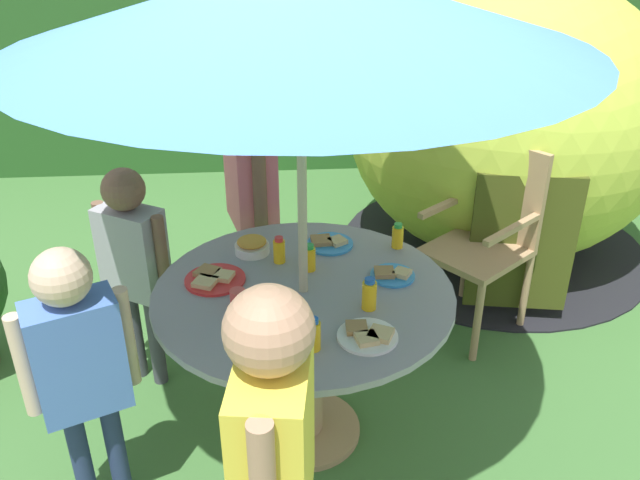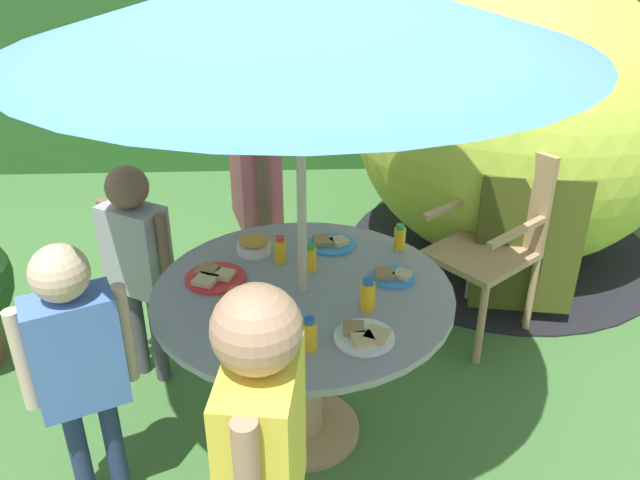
# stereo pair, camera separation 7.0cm
# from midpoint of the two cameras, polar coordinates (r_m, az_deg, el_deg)

# --- Properties ---
(ground_plane) EXTENTS (10.00, 10.00, 0.02)m
(ground_plane) POSITION_cam_midpoint_polar(r_m,az_deg,el_deg) (3.19, -1.90, -16.03)
(ground_plane) COLOR #3D6B33
(hedge_backdrop) EXTENTS (9.00, 0.70, 1.79)m
(hedge_backdrop) POSITION_cam_midpoint_polar(r_m,az_deg,el_deg) (5.91, -3.52, 15.28)
(hedge_backdrop) COLOR #285623
(hedge_backdrop) RESTS_ON ground_plane
(garden_table) EXTENTS (1.22, 1.22, 0.76)m
(garden_table) POSITION_cam_midpoint_polar(r_m,az_deg,el_deg) (2.82, -2.09, -7.64)
(garden_table) COLOR tan
(garden_table) RESTS_ON ground_plane
(patio_umbrella) EXTENTS (1.99, 1.99, 2.01)m
(patio_umbrella) POSITION_cam_midpoint_polar(r_m,az_deg,el_deg) (2.31, -2.68, 19.39)
(patio_umbrella) COLOR #B7AD8C
(patio_umbrella) RESTS_ON ground_plane
(wooden_chair) EXTENTS (0.65, 0.65, 1.02)m
(wooden_chair) POSITION_cam_midpoint_polar(r_m,az_deg,el_deg) (3.67, 13.59, 0.78)
(wooden_chair) COLOR tan
(wooden_chair) RESTS_ON ground_plane
(dome_tent) EXTENTS (2.35, 2.35, 1.77)m
(dome_tent) POSITION_cam_midpoint_polar(r_m,az_deg,el_deg) (4.40, 15.23, 9.59)
(dome_tent) COLOR #B2C63F
(dome_tent) RESTS_ON ground_plane
(child_in_pink_shirt) EXTENTS (0.28, 0.46, 1.40)m
(child_in_pink_shirt) POSITION_cam_midpoint_polar(r_m,az_deg,el_deg) (3.43, -6.53, 5.43)
(child_in_pink_shirt) COLOR brown
(child_in_pink_shirt) RESTS_ON ground_plane
(child_in_grey_shirt) EXTENTS (0.34, 0.29, 1.13)m
(child_in_grey_shirt) POSITION_cam_midpoint_polar(r_m,az_deg,el_deg) (3.18, -16.23, -1.02)
(child_in_grey_shirt) COLOR #3F3F47
(child_in_grey_shirt) RESTS_ON ground_plane
(child_in_blue_shirt) EXTENTS (0.37, 0.28, 1.17)m
(child_in_blue_shirt) POSITION_cam_midpoint_polar(r_m,az_deg,el_deg) (2.53, -20.62, -9.25)
(child_in_blue_shirt) COLOR navy
(child_in_blue_shirt) RESTS_ON ground_plane
(child_in_yellow_shirt) EXTENTS (0.24, 0.46, 1.36)m
(child_in_yellow_shirt) POSITION_cam_midpoint_polar(r_m,az_deg,el_deg) (1.90, -5.04, -16.92)
(child_in_yellow_shirt) COLOR #3F3F47
(child_in_yellow_shirt) RESTS_ON ground_plane
(snack_bowl) EXTENTS (0.15, 0.15, 0.07)m
(snack_bowl) POSITION_cam_midpoint_polar(r_m,az_deg,el_deg) (2.97, -6.47, -0.49)
(snack_bowl) COLOR white
(snack_bowl) RESTS_ON garden_table
(plate_mid_right) EXTENTS (0.18, 0.18, 0.03)m
(plate_mid_right) POSITION_cam_midpoint_polar(r_m,az_deg,el_deg) (2.50, -4.13, -7.01)
(plate_mid_right) COLOR white
(plate_mid_right) RESTS_ON garden_table
(plate_center_back) EXTENTS (0.19, 0.19, 0.03)m
(plate_center_back) POSITION_cam_midpoint_polar(r_m,az_deg,el_deg) (2.80, 5.43, -2.94)
(plate_center_back) COLOR #338CD8
(plate_center_back) RESTS_ON garden_table
(plate_mid_left) EXTENTS (0.25, 0.25, 0.03)m
(plate_mid_left) POSITION_cam_midpoint_polar(r_m,az_deg,el_deg) (2.80, -9.73, -3.25)
(plate_mid_left) COLOR red
(plate_mid_left) RESTS_ON garden_table
(plate_center_front) EXTENTS (0.21, 0.21, 0.03)m
(plate_center_front) POSITION_cam_midpoint_polar(r_m,az_deg,el_deg) (3.03, 0.12, -0.24)
(plate_center_front) COLOR #338CD8
(plate_center_front) RESTS_ON garden_table
(plate_back_edge) EXTENTS (0.22, 0.22, 0.03)m
(plate_back_edge) POSITION_cam_midpoint_polar(r_m,az_deg,el_deg) (2.44, 3.26, -8.08)
(plate_back_edge) COLOR white
(plate_back_edge) RESTS_ON garden_table
(juice_bottle_near_left) EXTENTS (0.05, 0.05, 0.12)m
(juice_bottle_near_left) POSITION_cam_midpoint_polar(r_m,az_deg,el_deg) (2.88, -4.18, -0.90)
(juice_bottle_near_left) COLOR yellow
(juice_bottle_near_left) RESTS_ON garden_table
(juice_bottle_near_right) EXTENTS (0.05, 0.05, 0.12)m
(juice_bottle_near_right) POSITION_cam_midpoint_polar(r_m,az_deg,el_deg) (3.01, 5.95, 0.31)
(juice_bottle_near_right) COLOR yellow
(juice_bottle_near_right) RESTS_ON garden_table
(juice_bottle_far_left) EXTENTS (0.05, 0.05, 0.12)m
(juice_bottle_far_left) POSITION_cam_midpoint_polar(r_m,az_deg,el_deg) (2.81, -1.61, -1.56)
(juice_bottle_far_left) COLOR yellow
(juice_bottle_far_left) RESTS_ON garden_table
(juice_bottle_far_right) EXTENTS (0.05, 0.05, 0.13)m
(juice_bottle_far_right) POSITION_cam_midpoint_polar(r_m,az_deg,el_deg) (2.36, -1.43, -8.06)
(juice_bottle_far_right) COLOR yellow
(juice_bottle_far_right) RESTS_ON garden_table
(juice_bottle_front_edge) EXTENTS (0.06, 0.06, 0.13)m
(juice_bottle_front_edge) POSITION_cam_midpoint_polar(r_m,az_deg,el_deg) (2.57, 3.42, -4.65)
(juice_bottle_front_edge) COLOR yellow
(juice_bottle_front_edge) RESTS_ON garden_table
(cup_near) EXTENTS (0.06, 0.06, 0.07)m
(cup_near) POSITION_cam_midpoint_polar(r_m,az_deg,el_deg) (2.61, -7.76, -4.95)
(cup_near) COLOR #E04C47
(cup_near) RESTS_ON garden_table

